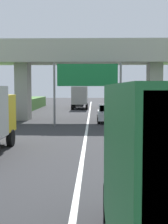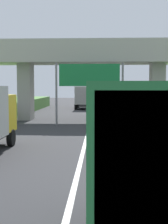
{
  "view_description": "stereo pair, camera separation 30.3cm",
  "coord_description": "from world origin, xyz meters",
  "px_view_note": "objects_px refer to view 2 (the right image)",
  "views": [
    {
      "loc": [
        0.52,
        0.66,
        3.41
      ],
      "look_at": [
        0.0,
        18.74,
        2.0
      ],
      "focal_mm": 52.41,
      "sensor_mm": 36.0,
      "label": 1
    },
    {
      "loc": [
        0.83,
        0.67,
        3.41
      ],
      "look_at": [
        0.0,
        18.74,
        2.0
      ],
      "focal_mm": 52.41,
      "sensor_mm": 36.0,
      "label": 2
    }
  ],
  "objects_px": {
    "overhead_highway_sign": "(89,79)",
    "truck_blue": "(131,98)",
    "truck_green": "(165,178)",
    "car_silver": "(109,114)",
    "car_white": "(125,103)",
    "truck_orange": "(84,96)"
  },
  "relations": [
    {
      "from": "truck_blue",
      "to": "truck_orange",
      "type": "bearing_deg",
      "value": 124.94
    },
    {
      "from": "truck_blue",
      "to": "car_silver",
      "type": "height_order",
      "value": "truck_blue"
    },
    {
      "from": "truck_green",
      "to": "car_silver",
      "type": "distance_m",
      "value": 25.7
    },
    {
      "from": "truck_orange",
      "to": "car_silver",
      "type": "relative_size",
      "value": 1.78
    },
    {
      "from": "truck_blue",
      "to": "overhead_highway_sign",
      "type": "bearing_deg",
      "value": -110.36
    },
    {
      "from": "overhead_highway_sign",
      "to": "car_silver",
      "type": "height_order",
      "value": "overhead_highway_sign"
    },
    {
      "from": "overhead_highway_sign",
      "to": "car_silver",
      "type": "xyz_separation_m",
      "value": [
        1.82,
        2.82,
        -3.18
      ]
    },
    {
      "from": "overhead_highway_sign",
      "to": "truck_blue",
      "type": "xyz_separation_m",
      "value": [
        4.84,
        13.05,
        -2.1
      ]
    },
    {
      "from": "truck_green",
      "to": "overhead_highway_sign",
      "type": "bearing_deg",
      "value": 94.76
    },
    {
      "from": "overhead_highway_sign",
      "to": "truck_green",
      "type": "height_order",
      "value": "overhead_highway_sign"
    },
    {
      "from": "truck_orange",
      "to": "car_white",
      "type": "bearing_deg",
      "value": 7.5
    },
    {
      "from": "truck_green",
      "to": "car_white",
      "type": "height_order",
      "value": "truck_green"
    },
    {
      "from": "car_white",
      "to": "truck_blue",
      "type": "bearing_deg",
      "value": -90.7
    },
    {
      "from": "truck_orange",
      "to": "car_white",
      "type": "xyz_separation_m",
      "value": [
        6.51,
        0.86,
        -1.08
      ]
    },
    {
      "from": "truck_blue",
      "to": "car_white",
      "type": "xyz_separation_m",
      "value": [
        0.12,
        10.0,
        -1.08
      ]
    },
    {
      "from": "car_white",
      "to": "car_silver",
      "type": "xyz_separation_m",
      "value": [
        -3.14,
        -20.23,
        0.0
      ]
    },
    {
      "from": "car_white",
      "to": "car_silver",
      "type": "bearing_deg",
      "value": -98.82
    },
    {
      "from": "truck_blue",
      "to": "car_white",
      "type": "distance_m",
      "value": 10.06
    },
    {
      "from": "overhead_highway_sign",
      "to": "truck_orange",
      "type": "height_order",
      "value": "overhead_highway_sign"
    },
    {
      "from": "overhead_highway_sign",
      "to": "truck_blue",
      "type": "distance_m",
      "value": 14.08
    },
    {
      "from": "truck_green",
      "to": "truck_blue",
      "type": "bearing_deg",
      "value": 85.32
    },
    {
      "from": "overhead_highway_sign",
      "to": "truck_green",
      "type": "relative_size",
      "value": 0.81
    }
  ]
}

